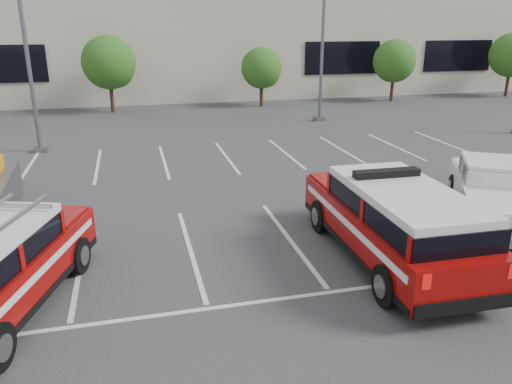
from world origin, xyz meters
TOP-DOWN VIEW (x-y plane):
  - ground at (0.00, 0.00)m, footprint 120.00×120.00m
  - stall_markings at (0.00, 4.50)m, footprint 23.00×15.00m
  - convention_building at (0.18, 31.86)m, footprint 60.00×16.99m
  - tree_mid_left at (-4.91, 22.05)m, footprint 3.37×3.37m
  - tree_mid_right at (5.09, 22.05)m, footprint 2.77×2.77m
  - tree_right at (15.09, 22.05)m, footprint 3.07×3.07m
  - tree_far_right at (25.09, 22.05)m, footprint 3.37×3.37m
  - light_pole_left at (-8.00, 12.00)m, footprint 0.90×0.60m
  - light_pole_mid at (7.00, 16.00)m, footprint 0.90×0.60m
  - fire_chief_suv at (2.02, -1.75)m, footprint 2.39×6.26m
  - white_pickup at (6.26, -0.02)m, footprint 4.39×5.75m

SIDE VIEW (x-z plane):
  - ground at x=0.00m, z-range 0.00..0.00m
  - stall_markings at x=0.00m, z-range 0.00..0.01m
  - white_pickup at x=6.26m, z-range -0.17..1.53m
  - fire_chief_suv at x=2.02m, z-range -0.20..1.99m
  - tree_mid_right at x=5.09m, z-range 0.51..4.50m
  - tree_right at x=15.09m, z-range 0.56..4.98m
  - tree_mid_left at x=-4.91m, z-range 0.62..5.46m
  - tree_far_right at x=25.09m, z-range 0.62..5.46m
  - convention_building at x=0.18m, z-range -1.88..11.32m
  - light_pole_left at x=-8.00m, z-range 0.07..10.31m
  - light_pole_mid at x=7.00m, z-range 0.07..10.31m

